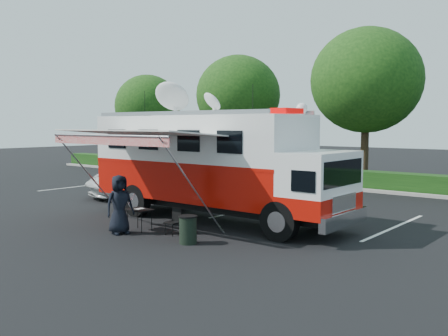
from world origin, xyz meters
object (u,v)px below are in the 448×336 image
(folding_table, at_px, (139,210))
(trash_bin, at_px, (188,230))
(command_truck, at_px, (213,163))
(white_suv, at_px, (153,196))

(folding_table, relative_size, trash_bin, 1.04)
(command_truck, distance_m, white_suv, 7.38)
(command_truck, bearing_deg, folding_table, -105.28)
(command_truck, height_order, trash_bin, command_truck)
(command_truck, bearing_deg, trash_bin, -61.44)
(command_truck, bearing_deg, white_suv, 155.52)
(command_truck, xyz_separation_m, trash_bin, (1.73, -3.18, -1.68))
(white_suv, bearing_deg, trash_bin, -17.46)
(white_suv, bearing_deg, folding_table, -26.31)
(trash_bin, bearing_deg, folding_table, 172.68)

